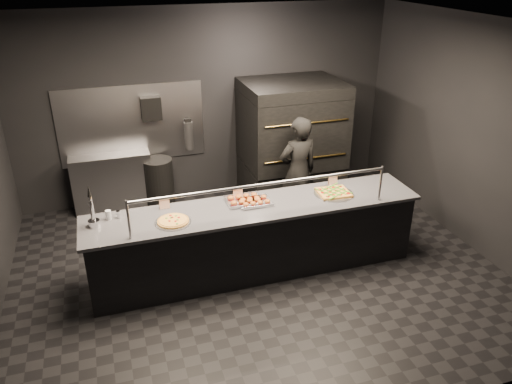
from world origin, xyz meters
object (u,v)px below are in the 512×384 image
at_px(trash_bin, 159,182).
at_px(service_counter, 256,239).
at_px(slider_tray_a, 244,200).
at_px(worker, 298,172).
at_px(prep_shelf, 113,182).
at_px(towel_dispenser, 151,108).
at_px(square_pizza, 334,193).
at_px(beer_tap, 93,215).
at_px(fire_extinguisher, 189,135).
at_px(pizza_oven, 291,141).
at_px(round_pizza, 173,221).
at_px(slider_tray_b, 255,202).

bearing_deg(trash_bin, service_counter, -67.94).
relative_size(slider_tray_a, worker, 0.27).
bearing_deg(prep_shelf, towel_dispenser, 5.71).
xyz_separation_m(square_pizza, worker, (-0.07, 1.02, -0.12)).
xyz_separation_m(beer_tap, slider_tray_a, (1.76, 0.07, -0.12)).
relative_size(fire_extinguisher, square_pizza, 1.02).
height_order(pizza_oven, round_pizza, pizza_oven).
height_order(square_pizza, trash_bin, square_pizza).
relative_size(slider_tray_a, slider_tray_b, 1.06).
height_order(service_counter, round_pizza, service_counter).
distance_m(beer_tap, trash_bin, 2.44).
bearing_deg(slider_tray_b, square_pizza, -2.99).
relative_size(fire_extinguisher, trash_bin, 0.65).
distance_m(square_pizza, trash_bin, 2.99).
distance_m(towel_dispenser, square_pizza, 3.13).
bearing_deg(pizza_oven, fire_extinguisher, 162.11).
height_order(beer_tap, worker, worker).
relative_size(pizza_oven, slider_tray_a, 4.37).
distance_m(square_pizza, worker, 1.02).
bearing_deg(worker, square_pizza, 87.02).
bearing_deg(worker, slider_tray_a, 32.51).
height_order(fire_extinguisher, slider_tray_a, fire_extinguisher).
bearing_deg(slider_tray_a, round_pizza, -164.67).
xyz_separation_m(beer_tap, square_pizza, (2.90, -0.07, -0.12)).
xyz_separation_m(beer_tap, worker, (2.83, 0.95, -0.25)).
xyz_separation_m(prep_shelf, trash_bin, (0.70, -0.10, -0.06)).
relative_size(prep_shelf, trash_bin, 1.55).
xyz_separation_m(prep_shelf, towel_dispenser, (0.70, 0.07, 1.10)).
height_order(prep_shelf, round_pizza, round_pizza).
relative_size(beer_tap, square_pizza, 1.01).
distance_m(prep_shelf, round_pizza, 2.54).
bearing_deg(fire_extinguisher, trash_bin, -161.88).
height_order(pizza_oven, slider_tray_a, pizza_oven).
xyz_separation_m(service_counter, slider_tray_b, (0.01, 0.07, 0.48)).
height_order(pizza_oven, trash_bin, pizza_oven).
height_order(fire_extinguisher, worker, worker).
xyz_separation_m(slider_tray_a, slider_tray_b, (0.11, -0.08, -0.00)).
distance_m(towel_dispenser, fire_extinguisher, 0.74).
bearing_deg(towel_dispenser, beer_tap, -112.67).
xyz_separation_m(towel_dispenser, beer_tap, (-0.96, -2.31, -0.49)).
height_order(prep_shelf, fire_extinguisher, fire_extinguisher).
relative_size(round_pizza, worker, 0.25).
height_order(service_counter, slider_tray_a, service_counter).
distance_m(pizza_oven, towel_dispenser, 2.23).
bearing_deg(prep_shelf, square_pizza, -41.12).
bearing_deg(trash_bin, towel_dispenser, 90.00).
bearing_deg(square_pizza, beer_tap, 178.68).
bearing_deg(square_pizza, prep_shelf, 138.88).
distance_m(towel_dispenser, trash_bin, 1.18).
height_order(pizza_oven, slider_tray_b, pizza_oven).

